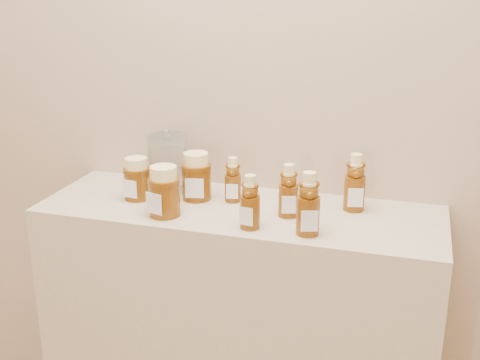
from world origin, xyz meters
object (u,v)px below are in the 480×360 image
(glass_canister, at_px, (168,161))
(display_table, at_px, (239,338))
(honey_jar_left, at_px, (137,178))
(bear_bottle_back_left, at_px, (233,177))
(bear_bottle_front_left, at_px, (250,198))

(glass_canister, bearing_deg, display_table, -17.60)
(honey_jar_left, bearing_deg, display_table, 9.49)
(bear_bottle_back_left, relative_size, glass_canister, 0.79)
(display_table, distance_m, glass_canister, 0.61)
(honey_jar_left, height_order, glass_canister, glass_canister)
(bear_bottle_back_left, relative_size, bear_bottle_front_left, 0.91)
(honey_jar_left, bearing_deg, bear_bottle_front_left, -9.27)
(honey_jar_left, bearing_deg, glass_canister, 62.87)
(bear_bottle_back_left, xyz_separation_m, bear_bottle_front_left, (0.11, -0.19, 0.01))
(bear_bottle_front_left, distance_m, glass_canister, 0.39)
(bear_bottle_back_left, xyz_separation_m, honey_jar_left, (-0.29, -0.07, -0.01))
(bear_bottle_back_left, distance_m, bear_bottle_front_left, 0.21)
(honey_jar_left, bearing_deg, bear_bottle_back_left, 20.36)
(bear_bottle_front_left, xyz_separation_m, honey_jar_left, (-0.40, 0.12, -0.02))
(display_table, relative_size, bear_bottle_back_left, 7.63)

